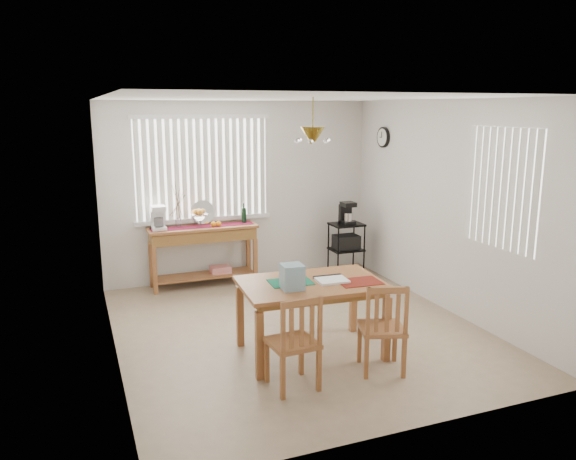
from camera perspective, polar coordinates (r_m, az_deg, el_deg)
name	(u,v)px	position (r m, az deg, el deg)	size (l,w,h in m)	color
ground	(297,329)	(6.58, 0.94, -10.04)	(4.00, 4.50, 0.01)	tan
room_shell	(297,183)	(6.16, 0.96, 4.78)	(4.20, 4.70, 2.70)	silver
sideboard	(204,241)	(8.05, -8.54, -1.13)	(1.53, 0.43, 0.86)	#9C6035
sideboard_items	(184,218)	(7.94, -10.51, 1.20)	(1.45, 0.36, 0.66)	maroon
wire_cart	(346,244)	(8.53, 5.93, -1.44)	(0.47, 0.38, 0.80)	black
cart_items	(347,213)	(8.44, 5.97, 1.68)	(0.19, 0.23, 0.33)	black
dining_table	(311,290)	(5.74, 2.38, -6.13)	(1.49, 1.01, 0.77)	#9C6035
table_items	(302,278)	(5.53, 1.47, -4.89)	(1.10, 0.58, 0.25)	#12674A
chair_left	(294,343)	(5.11, 0.65, -11.40)	(0.44, 0.44, 0.90)	#9C6035
chair_right	(383,328)	(5.49, 9.61, -9.84)	(0.52, 0.52, 0.90)	#9C6035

